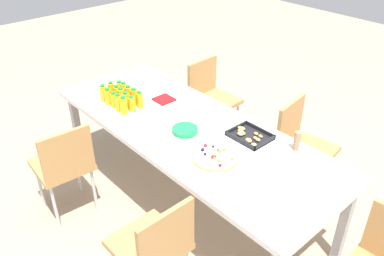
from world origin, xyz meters
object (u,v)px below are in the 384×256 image
(chair_near_left, at_px, (64,163))
(juice_bottle_6, at_px, (117,94))
(juice_bottle_8, at_px, (126,100))
(napkin_stack, at_px, (164,99))
(snack_tray, at_px, (249,136))
(chair_far_right, at_px, (301,142))
(chair_near_right, at_px, (155,245))
(juice_bottle_14, at_px, (140,100))
(juice_bottle_10, at_px, (120,89))
(chair_far_left, at_px, (210,94))
(juice_bottle_4, at_px, (124,106))
(plate_stack, at_px, (185,130))
(juice_bottle_2, at_px, (114,100))
(juice_bottle_7, at_px, (121,96))
(party_table, at_px, (189,133))
(fruit_pizza, at_px, (216,156))
(cardboard_tube, at_px, (297,141))
(juice_bottle_5, at_px, (111,90))
(juice_bottle_0, at_px, (103,93))
(juice_bottle_1, at_px, (108,97))
(juice_bottle_12, at_px, (129,94))
(juice_bottle_13, at_px, (134,97))
(juice_bottle_11, at_px, (124,91))
(juice_bottle_3, at_px, (118,103))
(juice_bottle_9, at_px, (132,104))

(chair_near_left, bearing_deg, juice_bottle_6, 22.37)
(juice_bottle_8, distance_m, napkin_stack, 0.33)
(snack_tray, bearing_deg, chair_far_right, 79.28)
(chair_near_right, xyz_separation_m, napkin_stack, (-1.03, 0.90, 0.24))
(juice_bottle_14, bearing_deg, juice_bottle_10, 179.83)
(chair_far_right, bearing_deg, chair_far_left, -100.48)
(juice_bottle_4, height_order, juice_bottle_10, juice_bottle_4)
(chair_far_right, height_order, plate_stack, chair_far_right)
(chair_near_left, bearing_deg, juice_bottle_4, 2.77)
(juice_bottle_2, bearing_deg, juice_bottle_7, 92.84)
(party_table, height_order, fruit_pizza, fruit_pizza)
(juice_bottle_7, height_order, cardboard_tube, juice_bottle_7)
(fruit_pizza, bearing_deg, party_table, 162.88)
(chair_far_right, bearing_deg, juice_bottle_6, -60.58)
(chair_far_left, distance_m, juice_bottle_5, 1.05)
(chair_far_left, distance_m, juice_bottle_0, 1.12)
(chair_near_right, relative_size, juice_bottle_14, 5.76)
(juice_bottle_7, distance_m, juice_bottle_10, 0.16)
(chair_far_right, height_order, napkin_stack, chair_far_right)
(chair_near_left, distance_m, napkin_stack, 0.96)
(party_table, xyz_separation_m, juice_bottle_1, (-0.72, -0.25, 0.12))
(juice_bottle_12, relative_size, cardboard_tube, 1.00)
(fruit_pizza, bearing_deg, juice_bottle_13, 178.28)
(juice_bottle_11, xyz_separation_m, napkin_stack, (0.25, 0.23, -0.06))
(snack_tray, relative_size, cardboard_tube, 1.99)
(juice_bottle_2, bearing_deg, party_table, 20.51)
(snack_tray, bearing_deg, juice_bottle_4, -152.21)
(juice_bottle_3, relative_size, plate_stack, 0.78)
(fruit_pizza, bearing_deg, napkin_stack, 163.70)
(chair_far_left, height_order, juice_bottle_3, juice_bottle_3)
(juice_bottle_10, relative_size, juice_bottle_14, 0.92)
(juice_bottle_3, height_order, plate_stack, juice_bottle_3)
(juice_bottle_14, bearing_deg, juice_bottle_3, -114.06)
(chair_near_right, relative_size, juice_bottle_4, 5.55)
(juice_bottle_0, bearing_deg, juice_bottle_13, 32.90)
(juice_bottle_6, bearing_deg, juice_bottle_10, 134.33)
(juice_bottle_13, bearing_deg, juice_bottle_6, -155.13)
(chair_near_right, distance_m, juice_bottle_4, 1.22)
(party_table, bearing_deg, plate_stack, -63.01)
(juice_bottle_10, bearing_deg, party_table, 6.54)
(chair_far_left, bearing_deg, juice_bottle_14, 3.58)
(plate_stack, bearing_deg, juice_bottle_2, -165.82)
(juice_bottle_1, xyz_separation_m, juice_bottle_10, (-0.07, 0.16, -0.00))
(juice_bottle_5, bearing_deg, juice_bottle_1, -47.39)
(chair_near_left, relative_size, snack_tray, 2.95)
(juice_bottle_12, bearing_deg, fruit_pizza, -1.66)
(juice_bottle_2, bearing_deg, cardboard_tube, 23.62)
(chair_near_right, height_order, juice_bottle_3, juice_bottle_3)
(juice_bottle_9, height_order, fruit_pizza, juice_bottle_9)
(cardboard_tube, bearing_deg, juice_bottle_10, -163.60)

